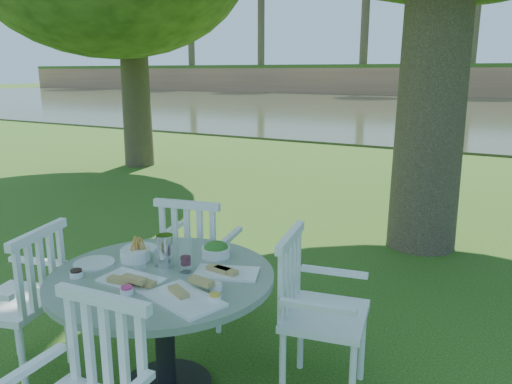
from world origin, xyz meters
TOP-DOWN VIEW (x-y plane):
  - ground at (0.00, 0.00)m, footprint 140.00×140.00m
  - table at (0.36, -1.60)m, footprint 1.33×1.33m
  - chair_ne at (1.13, -1.18)m, footprint 0.56×0.59m
  - chair_nw at (0.02, -0.80)m, footprint 0.60×0.58m
  - chair_sw at (-0.45, -1.92)m, footprint 0.60×0.62m
  - tableware at (0.34, -1.52)m, footprint 1.16×0.88m
  - river at (0.00, 23.00)m, footprint 100.00×28.00m

SIDE VIEW (x-z plane):
  - ground at x=0.00m, z-range 0.00..0.00m
  - river at x=0.00m, z-range -0.06..0.06m
  - chair_ne at x=1.13m, z-range 0.09..1.10m
  - chair_sw at x=-0.45m, z-range 0.09..1.11m
  - chair_nw at x=0.02m, z-range 0.09..1.11m
  - table at x=0.36m, z-range 0.23..1.01m
  - tableware at x=0.34m, z-range 0.71..0.92m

